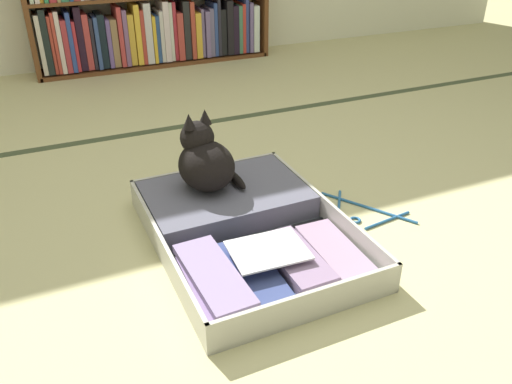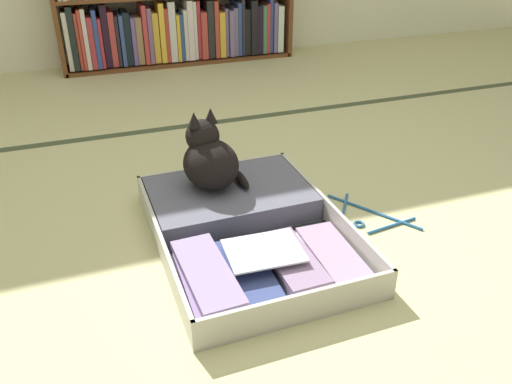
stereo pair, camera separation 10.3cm
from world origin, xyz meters
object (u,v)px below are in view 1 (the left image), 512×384
Objects in this scene: bookshelf at (150,0)px; black_cat at (204,161)px; open_suitcase at (240,224)px; clothes_hanger at (363,212)px.

bookshelf reaches higher than black_cat.
black_cat is (-0.05, 0.19, 0.16)m from open_suitcase.
clothes_hanger is at bearing -84.84° from bookshelf.
open_suitcase is 2.52× the size of clothes_hanger.
black_cat reaches higher than clothes_hanger.
black_cat is at bearing -99.15° from bookshelf.
black_cat reaches higher than open_suitcase.
bookshelf is at bearing 95.16° from clothes_hanger.
black_cat is at bearing 154.89° from clothes_hanger.
clothes_hanger is (0.51, -0.24, -0.20)m from black_cat.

